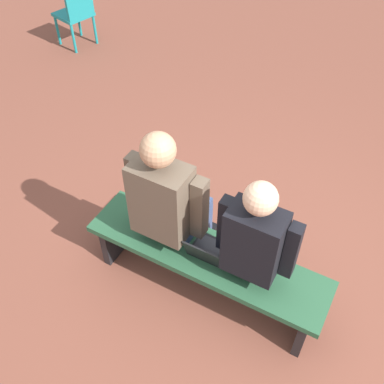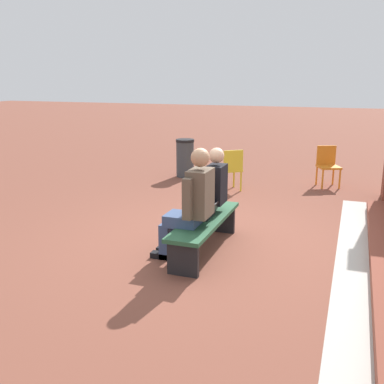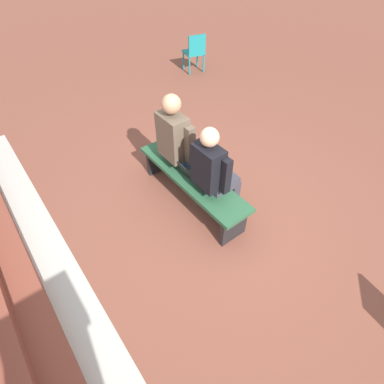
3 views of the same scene
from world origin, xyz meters
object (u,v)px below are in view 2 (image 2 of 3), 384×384
at_px(litter_bin, 185,158).
at_px(person_student, 209,192).
at_px(plastic_chair_by_pillar, 328,163).
at_px(plastic_chair_near_bench_left, 231,167).
at_px(laptop, 207,214).
at_px(bench, 205,225).
at_px(person_adult, 191,202).

bearing_deg(litter_bin, person_student, 25.15).
relative_size(person_student, plastic_chair_by_pillar, 1.58).
height_order(person_student, plastic_chair_near_bench_left, person_student).
xyz_separation_m(person_student, litter_bin, (-3.85, -1.81, -0.28)).
distance_m(person_student, laptop, 0.38).
relative_size(laptop, litter_bin, 0.37).
height_order(bench, person_adult, person_adult).
relative_size(plastic_chair_near_bench_left, litter_bin, 0.98).
distance_m(bench, laptop, 0.15).
bearing_deg(person_adult, bench, 167.48).
relative_size(plastic_chair_by_pillar, litter_bin, 0.98).
height_order(bench, plastic_chair_near_bench_left, plastic_chair_near_bench_left).
bearing_deg(laptop, litter_bin, -155.57).
bearing_deg(plastic_chair_near_bench_left, bench, 9.38).
height_order(person_student, litter_bin, person_student).
bearing_deg(plastic_chair_near_bench_left, person_adult, 7.42).
relative_size(bench, person_adult, 1.27).
relative_size(person_student, laptop, 4.14).
bearing_deg(person_adult, laptop, 167.10).
bearing_deg(litter_bin, bench, 24.07).
bearing_deg(litter_bin, laptop, 24.43).
distance_m(plastic_chair_near_bench_left, litter_bin, 1.64).
height_order(person_student, person_adult, person_adult).
bearing_deg(person_student, plastic_chair_by_pillar, 161.80).
height_order(person_adult, plastic_chair_by_pillar, person_adult).
relative_size(person_adult, plastic_chair_near_bench_left, 1.69).
bearing_deg(litter_bin, person_adult, 21.74).
bearing_deg(laptop, person_adult, -12.90).
height_order(plastic_chair_near_bench_left, litter_bin, litter_bin).
distance_m(bench, person_student, 0.50).
relative_size(person_student, litter_bin, 1.54).
xyz_separation_m(person_adult, plastic_chair_by_pillar, (-4.67, 1.32, -0.27)).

